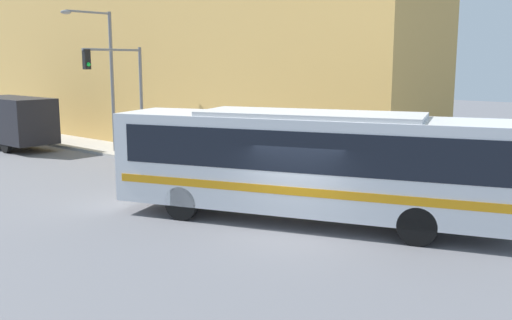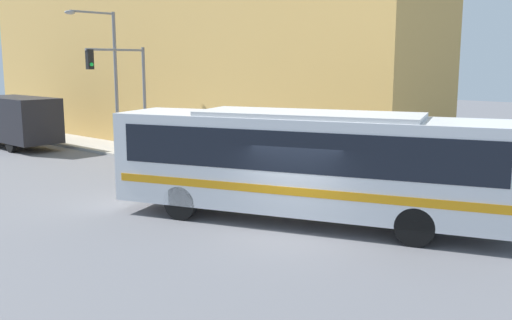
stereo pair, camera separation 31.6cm
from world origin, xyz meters
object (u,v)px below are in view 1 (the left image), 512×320
Objects in this scene: delivery_truck at (7,120)px; street_lamp at (105,69)px; traffic_light_pole at (122,83)px; city_bus at (309,159)px; fire_hydrant at (290,172)px; parking_meter at (182,144)px.

street_lamp is at bearing -69.50° from delivery_truck.
street_lamp is (2.39, -6.39, 2.89)m from delivery_truck.
traffic_light_pole is at bearing -80.05° from delivery_truck.
street_lamp reaches higher than city_bus.
delivery_truck reaches higher than fire_hydrant.
city_bus reaches higher than delivery_truck.
parking_meter is (0.00, 6.35, 0.53)m from fire_hydrant.
delivery_truck is at bearing 110.50° from street_lamp.
city_bus is 10.69m from parking_meter.
city_bus is at bearing -110.66° from parking_meter.
street_lamp is (-0.14, 12.07, 3.94)m from fire_hydrant.
delivery_truck is at bearing 99.95° from traffic_light_pole.
parking_meter is at bearing 90.00° from fire_hydrant.
city_bus is 1.53× the size of delivery_truck.
fire_hydrant is 12.70m from street_lamp.
city_bus is 14.84× the size of fire_hydrant.
delivery_truck is 7.41m from street_lamp.
city_bus is 22.12m from delivery_truck.
street_lamp reaches higher than fire_hydrant.
delivery_truck is 12.38m from parking_meter.
delivery_truck is 9.67× the size of fire_hydrant.
street_lamp reaches higher than parking_meter.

